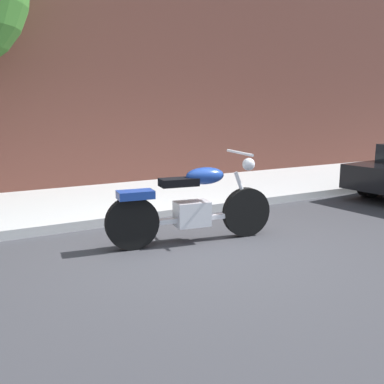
# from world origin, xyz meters

# --- Properties ---
(ground_plane) EXTENTS (60.00, 60.00, 0.00)m
(ground_plane) POSITION_xyz_m (0.00, 0.00, 0.00)
(ground_plane) COLOR #38383D
(sidewalk) EXTENTS (22.84, 2.82, 0.14)m
(sidewalk) POSITION_xyz_m (0.00, 2.96, 0.07)
(sidewalk) COLOR #AEAEAE
(sidewalk) RESTS_ON ground
(motorcycle) EXTENTS (2.25, 0.73, 1.17)m
(motorcycle) POSITION_xyz_m (0.18, 0.32, 0.48)
(motorcycle) COLOR black
(motorcycle) RESTS_ON ground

